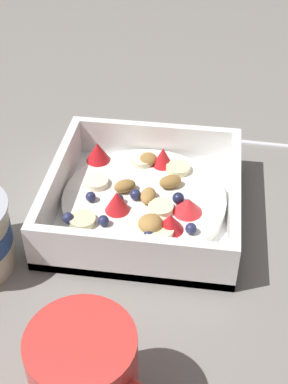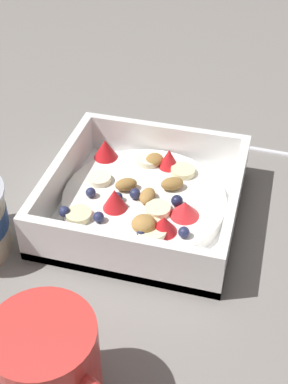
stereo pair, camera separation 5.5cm
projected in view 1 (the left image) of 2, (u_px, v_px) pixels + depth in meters
ground_plane at (156, 217)px, 0.59m from camera, size 2.40×2.40×0.00m
fruit_bowl at (144, 200)px, 0.59m from camera, size 0.20×0.20×0.06m
spoon at (212, 137)px, 0.71m from camera, size 0.03×0.17×0.01m
coffee_mug at (87, 377)px, 0.39m from camera, size 0.08×0.11×0.09m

